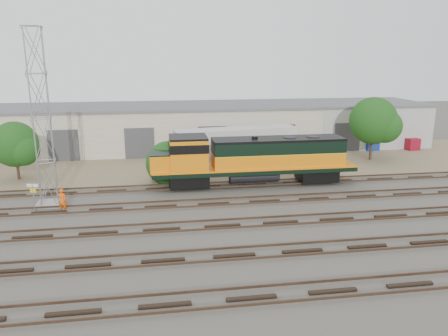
{
  "coord_description": "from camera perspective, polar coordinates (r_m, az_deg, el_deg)",
  "views": [
    {
      "loc": [
        -4.04,
        -29.77,
        11.05
      ],
      "look_at": [
        1.19,
        4.0,
        2.2
      ],
      "focal_mm": 35.0,
      "sensor_mm": 36.0,
      "label": 1
    }
  ],
  "objects": [
    {
      "name": "dumpster_blue",
      "position": [
        55.24,
        18.6,
        3.01
      ],
      "size": [
        1.75,
        1.66,
        1.5
      ],
      "primitive_type": "cube",
      "rotation": [
        0.0,
        0.0,
        0.1
      ],
      "color": "navy",
      "rests_on": "ground"
    },
    {
      "name": "dumpster_red",
      "position": [
        57.16,
        23.29,
        2.9
      ],
      "size": [
        1.71,
        1.63,
        1.4
      ],
      "primitive_type": "cube",
      "rotation": [
        0.0,
        0.0,
        0.17
      ],
      "color": "maroon",
      "rests_on": "ground"
    },
    {
      "name": "worker",
      "position": [
        33.72,
        -20.37,
        -3.97
      ],
      "size": [
        0.73,
        0.56,
        1.77
      ],
      "primitive_type": "imported",
      "rotation": [
        0.0,
        0.0,
        2.9
      ],
      "color": "#EE570D",
      "rests_on": "ground"
    },
    {
      "name": "tracks",
      "position": [
        29.21,
        -0.2,
        -7.54
      ],
      "size": [
        80.0,
        20.4,
        0.28
      ],
      "color": "black",
      "rests_on": "ground"
    },
    {
      "name": "ground",
      "position": [
        32.01,
        -1.01,
        -5.68
      ],
      "size": [
        140.0,
        140.0,
        0.0
      ],
      "primitive_type": "plane",
      "color": "#47423A",
      "rests_on": "ground"
    },
    {
      "name": "tree_mid",
      "position": [
        38.93,
        -6.98,
        0.43
      ],
      "size": [
        4.16,
        3.96,
        3.96
      ],
      "color": "#382619",
      "rests_on": "ground"
    },
    {
      "name": "signal_tower",
      "position": [
        34.47,
        -22.72,
        5.56
      ],
      "size": [
        1.92,
        1.92,
        13.0
      ],
      "rotation": [
        0.0,
        0.0,
        0.26
      ],
      "color": "gray",
      "rests_on": "ground"
    },
    {
      "name": "sign_post",
      "position": [
        34.49,
        -23.66,
        -2.86
      ],
      "size": [
        0.85,
        0.24,
        2.11
      ],
      "color": "gray",
      "rests_on": "ground"
    },
    {
      "name": "dirt_strip",
      "position": [
        46.29,
        -3.54,
        0.69
      ],
      "size": [
        80.0,
        16.0,
        0.02
      ],
      "primitive_type": "cube",
      "color": "#726047",
      "rests_on": "ground"
    },
    {
      "name": "semi_trailer",
      "position": [
        44.85,
        1.94,
        3.43
      ],
      "size": [
        12.8,
        4.56,
        3.86
      ],
      "rotation": [
        0.0,
        0.0,
        0.17
      ],
      "color": "#BCBCBC",
      "rests_on": "ground"
    },
    {
      "name": "warehouse",
      "position": [
        53.57,
        -4.34,
        5.46
      ],
      "size": [
        58.4,
        10.4,
        5.3
      ],
      "color": "beige",
      "rests_on": "ground"
    },
    {
      "name": "locomotive",
      "position": [
        37.63,
        3.53,
        1.25
      ],
      "size": [
        17.69,
        3.1,
        4.25
      ],
      "color": "black",
      "rests_on": "tracks"
    },
    {
      "name": "tree_east",
      "position": [
        49.35,
        19.26,
        5.67
      ],
      "size": [
        5.29,
        5.04,
        6.8
      ],
      "color": "#382619",
      "rests_on": "ground"
    },
    {
      "name": "tree_west",
      "position": [
        43.27,
        -25.42,
        2.65
      ],
      "size": [
        4.3,
        4.09,
        5.35
      ],
      "color": "#382619",
      "rests_on": "ground"
    }
  ]
}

